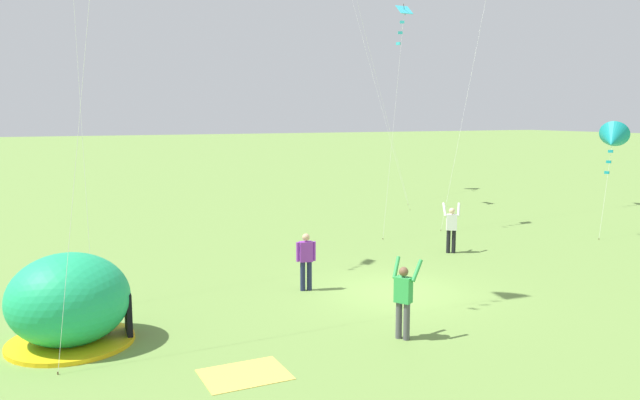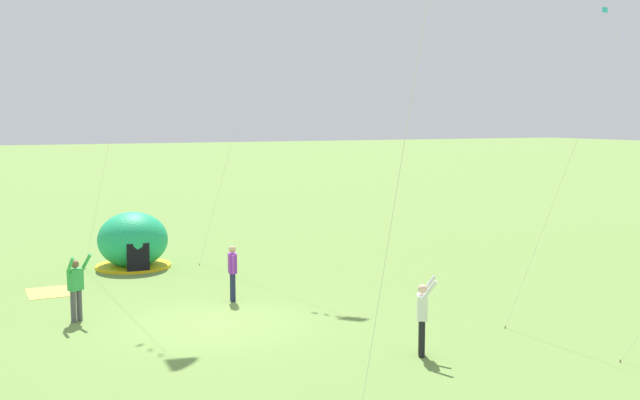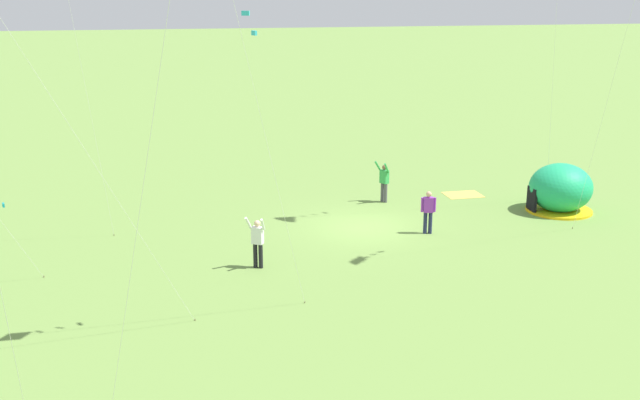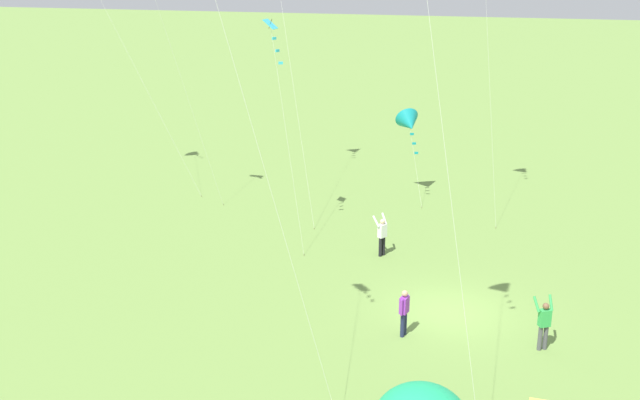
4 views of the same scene
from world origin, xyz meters
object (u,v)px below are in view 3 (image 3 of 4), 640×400
(popup_tent, at_px, (560,189))
(person_flying_kite, at_px, (384,181))
(person_near_tent, at_px, (428,210))
(person_strolling, at_px, (258,240))

(popup_tent, height_order, person_flying_kite, popup_tent)
(person_near_tent, distance_m, person_flying_kite, 4.68)
(person_near_tent, xyz_separation_m, person_strolling, (7.04, 2.28, 0.03))
(person_near_tent, bearing_deg, popup_tent, -165.92)
(popup_tent, bearing_deg, person_near_tent, 14.08)
(popup_tent, bearing_deg, person_strolling, 16.09)
(person_flying_kite, distance_m, person_strolling, 9.63)
(person_strolling, bearing_deg, popup_tent, -163.91)
(person_near_tent, bearing_deg, person_flying_kite, -85.48)
(person_near_tent, xyz_separation_m, person_flying_kite, (0.37, -4.67, 0.03))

